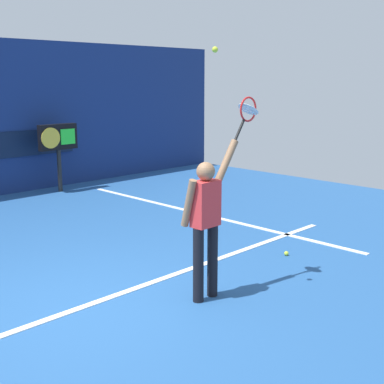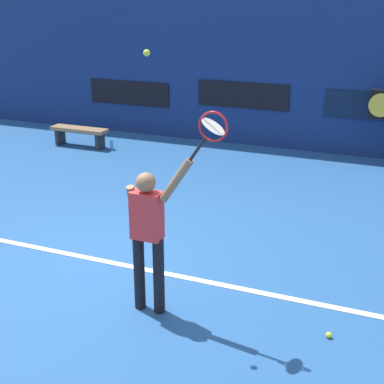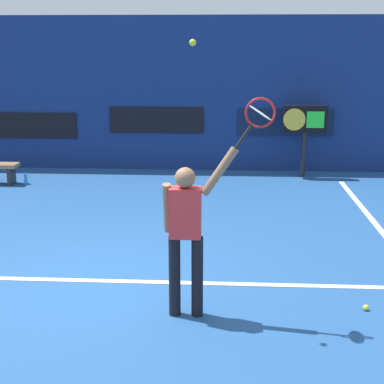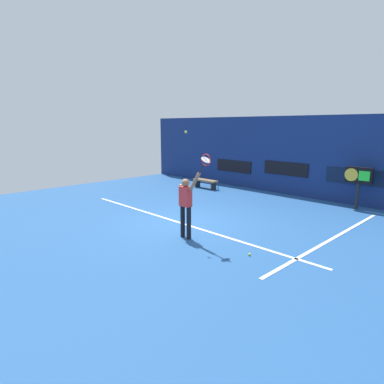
% 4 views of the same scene
% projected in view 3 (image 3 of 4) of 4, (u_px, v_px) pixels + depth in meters
% --- Properties ---
extents(ground_plane, '(18.00, 18.00, 0.00)m').
position_uv_depth(ground_plane, '(98.00, 281.00, 7.23)').
color(ground_plane, '#23518C').
extents(back_wall, '(18.00, 0.20, 3.54)m').
position_uv_depth(back_wall, '(157.00, 94.00, 13.19)').
color(back_wall, navy).
rests_on(back_wall, ground_plane).
extents(sponsor_banner_center, '(2.20, 0.03, 0.60)m').
position_uv_depth(sponsor_banner_center, '(156.00, 120.00, 13.22)').
color(sponsor_banner_center, black).
extents(sponsor_banner_portside, '(2.20, 0.03, 0.60)m').
position_uv_depth(sponsor_banner_portside, '(31.00, 125.00, 13.43)').
color(sponsor_banner_portside, black).
extents(sponsor_banner_starboard, '(2.20, 0.03, 0.60)m').
position_uv_depth(sponsor_banner_starboard, '(286.00, 122.00, 13.06)').
color(sponsor_banner_starboard, '#0C1933').
extents(court_baseline, '(10.00, 0.10, 0.01)m').
position_uv_depth(court_baseline, '(97.00, 281.00, 7.22)').
color(court_baseline, white).
rests_on(court_baseline, ground_plane).
extents(tennis_player, '(0.80, 0.31, 1.92)m').
position_uv_depth(tennis_player, '(186.00, 229.00, 6.09)').
color(tennis_player, black).
rests_on(tennis_player, ground_plane).
extents(tennis_racket, '(0.48, 0.27, 0.60)m').
position_uv_depth(tennis_racket, '(258.00, 116.00, 5.73)').
color(tennis_racket, black).
extents(tennis_ball, '(0.07, 0.07, 0.07)m').
position_uv_depth(tennis_ball, '(193.00, 43.00, 5.53)').
color(tennis_ball, '#CCE033').
extents(scoreboard_clock, '(0.96, 0.20, 1.61)m').
position_uv_depth(scoreboard_clock, '(305.00, 122.00, 12.47)').
color(scoreboard_clock, black).
rests_on(scoreboard_clock, ground_plane).
extents(water_bottle, '(0.07, 0.07, 0.24)m').
position_uv_depth(water_bottle, '(26.00, 179.00, 12.09)').
color(water_bottle, '#338CD8').
rests_on(water_bottle, ground_plane).
extents(spare_ball, '(0.07, 0.07, 0.07)m').
position_uv_depth(spare_ball, '(366.00, 308.00, 6.44)').
color(spare_ball, '#CCE033').
rests_on(spare_ball, ground_plane).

